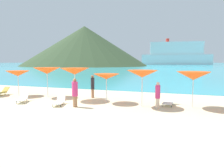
{
  "coord_description": "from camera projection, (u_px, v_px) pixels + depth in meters",
  "views": [
    {
      "loc": [
        7.72,
        -11.28,
        2.9
      ],
      "look_at": [
        2.67,
        3.17,
        1.2
      ],
      "focal_mm": 32.86,
      "sensor_mm": 36.0,
      "label": 1
    }
  ],
  "objects": [
    {
      "name": "umbrella_7",
      "position": [
        193.0,
        76.0,
        12.65
      ],
      "size": [
        2.17,
        2.17,
        2.27
      ],
      "color": "silver",
      "rests_on": "ground_plane"
    },
    {
      "name": "headland_hill",
      "position": [
        85.0,
        46.0,
        132.07
      ],
      "size": [
        80.34,
        80.34,
        25.3
      ],
      "primitive_type": "cone",
      "color": "#384C2D",
      "rests_on": "ground_plane"
    },
    {
      "name": "ocean_water",
      "position": [
        177.0,
        64.0,
        227.11
      ],
      "size": [
        650.0,
        440.0,
        0.02
      ],
      "primitive_type": "cube",
      "color": "#38B7CC",
      "rests_on": "ground_plane"
    },
    {
      "name": "umbrella_3",
      "position": [
        47.0,
        71.0,
        16.6
      ],
      "size": [
        2.19,
        2.19,
        2.41
      ],
      "color": "silver",
      "rests_on": "ground_plane"
    },
    {
      "name": "lounge_chair_6",
      "position": [
        1.0,
        92.0,
        17.56
      ],
      "size": [
        0.59,
        1.58,
        0.65
      ],
      "rotation": [
        0.0,
        0.0,
        -0.01
      ],
      "color": "#D8BF4C",
      "rests_on": "ground_plane"
    },
    {
      "name": "lounge_chair_1",
      "position": [
        23.0,
        98.0,
        14.58
      ],
      "size": [
        1.16,
        1.56,
        0.62
      ],
      "rotation": [
        0.0,
        0.0,
        0.47
      ],
      "color": "white",
      "rests_on": "ground_plane"
    },
    {
      "name": "lounge_chair_0",
      "position": [
        168.0,
        101.0,
        13.53
      ],
      "size": [
        0.7,
        1.48,
        0.63
      ],
      "rotation": [
        0.0,
        0.0,
        -0.07
      ],
      "color": "white",
      "rests_on": "ground_plane"
    },
    {
      "name": "beachgoer_1",
      "position": [
        158.0,
        94.0,
        12.59
      ],
      "size": [
        0.3,
        0.3,
        1.64
      ],
      "rotation": [
        0.0,
        0.0,
        3.55
      ],
      "color": "beige",
      "rests_on": "ground_plane"
    },
    {
      "name": "cruise_ship",
      "position": [
        176.0,
        55.0,
        180.8
      ],
      "size": [
        60.29,
        17.93,
        22.86
      ],
      "rotation": [
        0.0,
        0.0,
        0.16
      ],
      "color": "white",
      "rests_on": "ocean_water"
    },
    {
      "name": "umbrella_6",
      "position": [
        142.0,
        74.0,
        13.02
      ],
      "size": [
        2.18,
        2.18,
        2.34
      ],
      "color": "silver",
      "rests_on": "ground_plane"
    },
    {
      "name": "ground_plane",
      "position": [
        110.0,
        89.0,
        22.84
      ],
      "size": [
        50.0,
        100.0,
        0.3
      ],
      "primitive_type": "cube",
      "color": "beige"
    },
    {
      "name": "beachgoer_0",
      "position": [
        93.0,
        86.0,
        16.23
      ],
      "size": [
        0.29,
        0.29,
        1.82
      ],
      "rotation": [
        0.0,
        0.0,
        0.47
      ],
      "color": "#A3704C",
      "rests_on": "ground_plane"
    },
    {
      "name": "umbrella_4",
      "position": [
        75.0,
        71.0,
        15.23
      ],
      "size": [
        2.24,
        2.24,
        2.41
      ],
      "color": "silver",
      "rests_on": "ground_plane"
    },
    {
      "name": "umbrella_2",
      "position": [
        18.0,
        73.0,
        17.19
      ],
      "size": [
        2.1,
        2.1,
        2.12
      ],
      "color": "silver",
      "rests_on": "ground_plane"
    },
    {
      "name": "umbrella_5",
      "position": [
        106.0,
        77.0,
        14.34
      ],
      "size": [
        1.97,
        1.97,
        2.03
      ],
      "color": "silver",
      "rests_on": "ground_plane"
    },
    {
      "name": "lounge_chair_4",
      "position": [
        59.0,
        101.0,
        13.63
      ],
      "size": [
        0.98,
        1.54,
        0.67
      ],
      "rotation": [
        0.0,
        0.0,
        0.3
      ],
      "color": "white",
      "rests_on": "ground_plane"
    },
    {
      "name": "beachgoer_2",
      "position": [
        75.0,
        92.0,
        12.97
      ],
      "size": [
        0.37,
        0.37,
        1.83
      ],
      "rotation": [
        0.0,
        0.0,
        2.23
      ],
      "color": "#A3704C",
      "rests_on": "ground_plane"
    }
  ]
}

